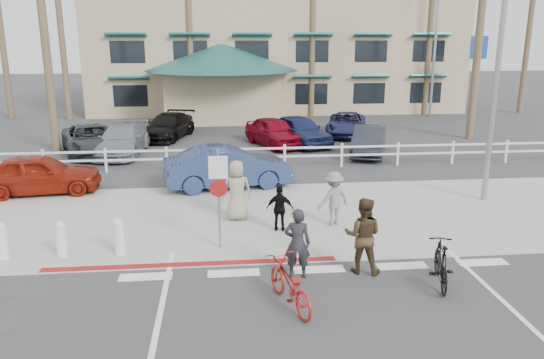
{
  "coord_description": "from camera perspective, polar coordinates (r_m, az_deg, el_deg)",
  "views": [
    {
      "loc": [
        -2.23,
        -10.66,
        5.31
      ],
      "look_at": [
        -0.84,
        3.28,
        1.5
      ],
      "focal_mm": 35.0,
      "sensor_mm": 36.0,
      "label": 1
    }
  ],
  "objects": [
    {
      "name": "streetlight_1",
      "position": [
        37.47,
        17.14,
        13.71
      ],
      "size": [
        0.6,
        2.0,
        9.5
      ],
      "primitive_type": null,
      "color": "gray",
      "rests_on": "ground"
    },
    {
      "name": "bike_red",
      "position": [
        10.83,
        1.89,
        -11.22
      ],
      "size": [
        1.18,
        1.97,
        0.98
      ],
      "primitive_type": "imported",
      "rotation": [
        0.0,
        0.0,
        3.45
      ],
      "color": "maroon",
      "rests_on": "ground"
    },
    {
      "name": "lot_car_3",
      "position": [
        24.67,
        10.38,
        4.09
      ],
      "size": [
        2.63,
        4.21,
        1.31
      ],
      "primitive_type": "imported",
      "rotation": [
        0.0,
        0.0,
        -0.34
      ],
      "color": "#21232C",
      "rests_on": "ground"
    },
    {
      "name": "lot_car_4",
      "position": [
        28.83,
        -11.11,
        5.64
      ],
      "size": [
        2.99,
        4.84,
        1.31
      ],
      "primitive_type": "imported",
      "rotation": [
        0.0,
        0.0,
        -0.28
      ],
      "color": "black",
      "rests_on": "ground"
    },
    {
      "name": "lot_car_1",
      "position": [
        25.34,
        -15.84,
        4.1
      ],
      "size": [
        2.22,
        4.78,
        1.35
      ],
      "primitive_type": "imported",
      "rotation": [
        0.0,
        0.0,
        -0.07
      ],
      "color": "slate",
      "rests_on": "ground"
    },
    {
      "name": "building",
      "position": [
        41.87,
        0.12,
        15.68
      ],
      "size": [
        28.0,
        16.0,
        11.3
      ],
      "primitive_type": null,
      "color": "tan",
      "rests_on": "ground"
    },
    {
      "name": "pedestrian_a",
      "position": [
        15.3,
        6.63,
        -2.05
      ],
      "size": [
        1.17,
        0.95,
        1.59
      ],
      "primitive_type": "imported",
      "rotation": [
        0.0,
        0.0,
        3.55
      ],
      "color": "slate",
      "rests_on": "ground"
    },
    {
      "name": "ground",
      "position": [
        12.11,
        5.61,
        -10.86
      ],
      "size": [
        140.0,
        140.0,
        0.0
      ],
      "primitive_type": "plane",
      "color": "#333335"
    },
    {
      "name": "palm_10",
      "position": [
        26.82,
        -23.43,
        15.5
      ],
      "size": [
        4.0,
        4.0,
        12.0
      ],
      "primitive_type": null,
      "color": "#153313",
      "rests_on": "ground"
    },
    {
      "name": "pedestrian_b",
      "position": [
        15.65,
        -3.81,
        -1.19
      ],
      "size": [
        0.94,
        0.67,
        1.8
      ],
      "primitive_type": "imported",
      "rotation": [
        0.0,
        0.0,
        3.26
      ],
      "color": "gray",
      "rests_on": "ground"
    },
    {
      "name": "info_sign",
      "position": [
        36.55,
        21.04,
        10.29
      ],
      "size": [
        1.2,
        0.16,
        5.6
      ],
      "primitive_type": null,
      "color": "navy",
      "rests_on": "ground"
    },
    {
      "name": "palm_8",
      "position": [
        41.0,
        21.75,
        17.26
      ],
      "size": [
        4.0,
        4.0,
        15.0
      ],
      "primitive_type": null,
      "color": "#153313",
      "rests_on": "ground"
    },
    {
      "name": "rider_black",
      "position": [
        12.34,
        9.75,
        -5.96
      ],
      "size": [
        1.05,
        0.94,
        1.8
      ],
      "primitive_type": "imported",
      "rotation": [
        0.0,
        0.0,
        2.79
      ],
      "color": "#3C2B18",
      "rests_on": "ground"
    },
    {
      "name": "bollard_0",
      "position": [
        13.79,
        -16.13,
        -5.94
      ],
      "size": [
        0.26,
        0.26,
        0.95
      ],
      "primitive_type": null,
      "color": "silver",
      "rests_on": "ground"
    },
    {
      "name": "rail_fence",
      "position": [
        21.87,
        1.63,
        2.5
      ],
      "size": [
        29.4,
        0.16,
        1.0
      ],
      "primitive_type": null,
      "color": "silver",
      "rests_on": "ground"
    },
    {
      "name": "sign_post",
      "position": [
        13.42,
        -5.74,
        -1.57
      ],
      "size": [
        0.5,
        0.1,
        2.9
      ],
      "primitive_type": null,
      "color": "gray",
      "rests_on": "ground"
    },
    {
      "name": "palm_5",
      "position": [
        36.22,
        4.42,
        17.06
      ],
      "size": [
        4.0,
        4.0,
        13.0
      ],
      "primitive_type": null,
      "color": "#153313",
      "rests_on": "ground"
    },
    {
      "name": "palm_3",
      "position": [
        35.74,
        -8.95,
        17.75
      ],
      "size": [
        4.0,
        4.0,
        14.0
      ],
      "primitive_type": null,
      "color": "#153313",
      "rests_on": "ground"
    },
    {
      "name": "car_white_sedan",
      "position": [
        19.09,
        -4.74,
        1.33
      ],
      "size": [
        4.73,
        2.33,
        1.49
      ],
      "primitive_type": "imported",
      "rotation": [
        0.0,
        0.0,
        1.74
      ],
      "color": "navy",
      "rests_on": "ground"
    },
    {
      "name": "lot_car_6",
      "position": [
        26.56,
        2.98,
        5.28
      ],
      "size": [
        3.23,
        4.66,
        1.47
      ],
      "primitive_type": "imported",
      "rotation": [
        0.0,
        0.0,
        0.38
      ],
      "color": "#151D49",
      "rests_on": "ground"
    },
    {
      "name": "lot_car_0",
      "position": [
        25.86,
        -18.94,
        4.06
      ],
      "size": [
        3.71,
        5.3,
        1.34
      ],
      "primitive_type": "imported",
      "rotation": [
        0.0,
        0.0,
        0.34
      ],
      "color": "#262A30",
      "rests_on": "ground"
    },
    {
      "name": "bike_black",
      "position": [
        12.26,
        17.73,
        -8.6
      ],
      "size": [
        0.9,
        1.77,
        1.02
      ],
      "primitive_type": "imported",
      "rotation": [
        0.0,
        0.0,
        2.88
      ],
      "color": "black",
      "rests_on": "ground"
    },
    {
      "name": "bike_path",
      "position": [
        10.4,
        7.82,
        -15.63
      ],
      "size": [
        12.0,
        16.0,
        0.01
      ],
      "primitive_type": "cube",
      "color": "#333335",
      "rests_on": "ground"
    },
    {
      "name": "bollard_2",
      "position": [
        14.57,
        -27.07,
        -5.9
      ],
      "size": [
        0.26,
        0.26,
        0.95
      ],
      "primitive_type": null,
      "color": "silver",
      "rests_on": "ground"
    },
    {
      "name": "palm_1",
      "position": [
        36.99,
        -21.89,
        16.02
      ],
      "size": [
        4.0,
        4.0,
        13.0
      ],
      "primitive_type": null,
      "color": "#153313",
      "rests_on": "ground"
    },
    {
      "name": "palm_4",
      "position": [
        36.79,
        -2.32,
        18.62
      ],
      "size": [
        4.0,
        4.0,
        15.0
      ],
      "primitive_type": null,
      "color": "#153313",
      "rests_on": "ground"
    },
    {
      "name": "sidewalk_plaza",
      "position": [
        16.21,
        2.54,
        -3.89
      ],
      "size": [
        22.0,
        7.0,
        0.01
      ],
      "primitive_type": "cube",
      "color": "gray",
      "rests_on": "ground"
    },
    {
      "name": "cross_street",
      "position": [
        20.0,
        0.92,
        -0.17
      ],
      "size": [
        40.0,
        5.0,
        0.01
      ],
      "primitive_type": "cube",
      "color": "#333335",
      "rests_on": "ground"
    },
    {
      "name": "car_red_compact",
      "position": [
        19.98,
        -23.76,
        0.55
      ],
      "size": [
        4.24,
        2.1,
        1.39
      ],
      "primitive_type": "imported",
      "rotation": [
        0.0,
        0.0,
        1.69
      ],
      "color": "maroon",
      "rests_on": "ground"
    },
    {
      "name": "palm_11",
      "position": [
        29.81,
        21.72,
        17.45
      ],
      "size": [
        4.0,
        4.0,
        14.0
      ],
      "primitive_type": null,
      "color": "#153313",
      "rests_on": "ground"
    },
    {
      "name": "palm_9",
      "position": [
        41.52,
        26.07,
        15.38
      ],
      "size": [
        4.0,
        4.0,
        13.0
      ],
      "primitive_type": null,
      "color": "#153313",
      "rests_on": "ground"
    },
    {
      "name": "lot_car_2",
      "position": [
        26.34,
        0.26,
        5.15
      ],
      "size": [
        3.08,
        4.47,
        1.41
      ],
      "primitive_type": "imported",
      "rotation": [
        0.0,
        0.0,
        0.38
      ],
      "color": "maroon",
      "rests_on": "ground"
    },
    {
      "name": "streetlight_0",
      "position": [
        18.38,
        23.17,
        11.5
      ],
      "size": [
        0.6,
        2.0,
        9.0
      ],
      "primitive_type": null,
      "color": "gray",
      "rests_on": "ground"
    },
    {
      "name": "pedestrian_child",
      "position": [
        14.77,
        0.87,
        -3.17
      ],
      "size": [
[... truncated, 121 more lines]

